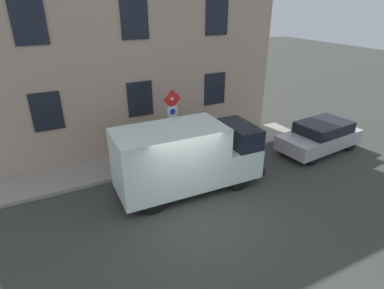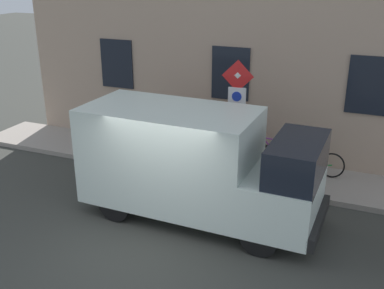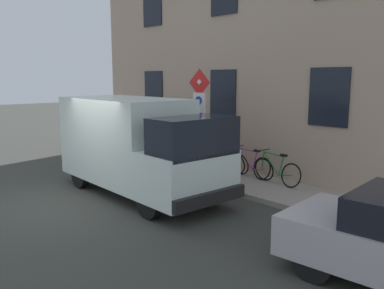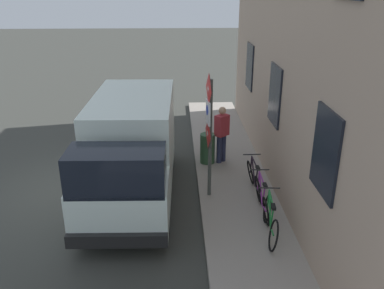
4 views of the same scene
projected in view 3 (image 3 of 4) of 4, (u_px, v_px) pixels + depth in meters
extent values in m
plane|color=#3A3B35|center=(82.00, 201.00, 9.98)|extent=(80.00, 80.00, 0.00)
cube|color=gray|center=(201.00, 173.00, 12.69)|extent=(1.96, 15.47, 0.14)
cube|color=tan|center=(231.00, 48.00, 12.94)|extent=(0.70, 13.47, 7.95)
cube|color=black|center=(329.00, 97.00, 10.22)|extent=(0.06, 1.10, 1.50)
cube|color=black|center=(223.00, 93.00, 12.92)|extent=(0.06, 1.10, 1.50)
cube|color=black|center=(154.00, 91.00, 15.62)|extent=(0.06, 1.10, 1.50)
cube|color=black|center=(152.00, 6.00, 15.11)|extent=(0.06, 1.10, 1.50)
cylinder|color=#474C47|center=(201.00, 127.00, 11.41)|extent=(0.09, 0.09, 3.00)
pyramid|color=silver|center=(199.00, 83.00, 11.15)|extent=(0.08, 0.50, 0.50)
pyramid|color=red|center=(199.00, 83.00, 11.16)|extent=(0.07, 0.56, 0.56)
cube|color=white|center=(199.00, 103.00, 11.26)|extent=(0.08, 0.44, 0.56)
cylinder|color=#1933B2|center=(199.00, 101.00, 11.23)|extent=(0.03, 0.24, 0.24)
pyramid|color=silver|center=(199.00, 122.00, 11.33)|extent=(0.08, 0.50, 0.50)
pyramid|color=red|center=(199.00, 122.00, 11.34)|extent=(0.07, 0.56, 0.56)
cube|color=white|center=(125.00, 138.00, 10.85)|extent=(2.09, 3.85, 2.18)
cube|color=white|center=(187.00, 175.00, 9.00)|extent=(2.03, 1.45, 1.10)
cube|color=black|center=(193.00, 136.00, 8.70)|extent=(1.94, 1.02, 0.84)
cube|color=black|center=(210.00, 198.00, 8.50)|extent=(2.00, 0.21, 0.28)
cylinder|color=black|center=(208.00, 187.00, 9.82)|extent=(0.24, 0.76, 0.76)
cylinder|color=black|center=(149.00, 202.00, 8.68)|extent=(0.24, 0.76, 0.76)
cylinder|color=black|center=(134.00, 165.00, 12.30)|extent=(0.24, 0.76, 0.76)
cylinder|color=black|center=(81.00, 174.00, 11.16)|extent=(0.24, 0.76, 0.76)
cylinder|color=black|center=(314.00, 263.00, 5.98)|extent=(0.24, 0.61, 0.60)
cylinder|color=black|center=(353.00, 233.00, 7.11)|extent=(0.24, 0.61, 0.60)
torus|color=black|center=(262.00, 168.00, 11.47)|extent=(0.22, 0.67, 0.66)
torus|color=black|center=(291.00, 175.00, 10.64)|extent=(0.22, 0.67, 0.66)
cylinder|color=#1E8335|center=(271.00, 163.00, 11.17)|extent=(0.09, 0.60, 0.60)
cylinder|color=#1E8335|center=(273.00, 154.00, 11.07)|extent=(0.11, 0.73, 0.07)
cylinder|color=#1E8335|center=(281.00, 166.00, 10.89)|extent=(0.05, 0.19, 0.55)
cylinder|color=#1E8335|center=(285.00, 175.00, 10.82)|extent=(0.08, 0.43, 0.12)
cylinder|color=#1E8335|center=(263.00, 160.00, 11.41)|extent=(0.04, 0.09, 0.50)
cube|color=black|center=(284.00, 155.00, 10.78)|extent=(0.10, 0.21, 0.06)
cylinder|color=#262626|center=(264.00, 150.00, 11.34)|extent=(0.46, 0.07, 0.03)
torus|color=black|center=(237.00, 164.00, 12.12)|extent=(0.15, 0.66, 0.66)
torus|color=black|center=(264.00, 169.00, 11.34)|extent=(0.15, 0.66, 0.66)
cylinder|color=purple|center=(245.00, 159.00, 11.84)|extent=(0.05, 0.60, 0.60)
cylinder|color=purple|center=(247.00, 150.00, 11.74)|extent=(0.05, 0.73, 0.07)
cylinder|color=purple|center=(255.00, 161.00, 11.57)|extent=(0.04, 0.19, 0.55)
cylinder|color=purple|center=(258.00, 170.00, 11.50)|extent=(0.04, 0.43, 0.12)
cylinder|color=purple|center=(237.00, 156.00, 12.06)|extent=(0.04, 0.09, 0.50)
cube|color=black|center=(257.00, 151.00, 11.46)|extent=(0.08, 0.20, 0.06)
cylinder|color=#262626|center=(238.00, 146.00, 11.99)|extent=(0.46, 0.04, 0.03)
torus|color=black|center=(214.00, 159.00, 12.78)|extent=(0.19, 0.66, 0.65)
torus|color=black|center=(240.00, 164.00, 12.03)|extent=(0.19, 0.66, 0.65)
cylinder|color=black|center=(222.00, 154.00, 12.50)|extent=(0.05, 0.60, 0.60)
cylinder|color=black|center=(224.00, 146.00, 12.41)|extent=(0.06, 0.73, 0.07)
cylinder|color=black|center=(231.00, 156.00, 12.25)|extent=(0.04, 0.19, 0.55)
cylinder|color=black|center=(234.00, 164.00, 12.19)|extent=(0.05, 0.43, 0.12)
cylinder|color=black|center=(215.00, 152.00, 12.72)|extent=(0.04, 0.09, 0.50)
cube|color=black|center=(233.00, 147.00, 12.14)|extent=(0.09, 0.20, 0.06)
cylinder|color=#262626|center=(216.00, 143.00, 12.65)|extent=(0.46, 0.04, 0.03)
cylinder|color=#262B47|center=(170.00, 152.00, 13.50)|extent=(0.16, 0.16, 0.85)
cylinder|color=#262B47|center=(170.00, 153.00, 13.32)|extent=(0.16, 0.16, 0.85)
cube|color=#B42F39|center=(170.00, 131.00, 13.29)|extent=(0.47, 0.46, 0.62)
sphere|color=tan|center=(170.00, 117.00, 13.22)|extent=(0.22, 0.22, 0.22)
cylinder|color=#2D5133|center=(161.00, 153.00, 13.11)|extent=(0.44, 0.44, 0.90)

